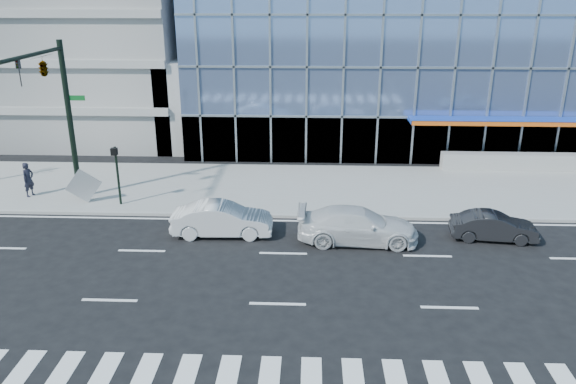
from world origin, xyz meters
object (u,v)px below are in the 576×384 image
dark_sedan (494,227)px  tilted_panel (84,186)px  white_sedan (222,219)px  ped_signal_post (117,167)px  white_suv (358,225)px  traffic_signal (52,86)px  pedestrian (28,179)px

dark_sedan → tilted_panel: (-19.53, 3.30, 0.45)m
white_sedan → dark_sedan: bearing=-91.8°
dark_sedan → ped_signal_post: bearing=85.5°
white_suv → dark_sedan: bearing=-84.1°
tilted_panel → traffic_signal: bearing=-157.3°
pedestrian → tilted_panel: size_ratio=1.40×
white_sedan → tilted_panel: tilted_panel is taller
white_suv → dark_sedan: white_suv is taller
white_suv → pedestrian: 17.44m
ped_signal_post → white_suv: size_ratio=0.57×
dark_sedan → white_sedan: bearing=95.6°
white_suv → tilted_panel: size_ratio=4.02×
white_suv → white_sedan: bearing=87.0°
ped_signal_post → white_sedan: size_ratio=0.67×
white_sedan → dark_sedan: white_sedan is taller
traffic_signal → white_suv: traffic_signal is taller
pedestrian → white_sedan: bearing=-90.5°
traffic_signal → tilted_panel: traffic_signal is taller
ped_signal_post → tilted_panel: ped_signal_post is taller
traffic_signal → ped_signal_post: size_ratio=2.67×
pedestrian → tilted_panel: tilted_panel is taller
traffic_signal → white_suv: (14.18, -3.24, -5.41)m
tilted_panel → pedestrian: bearing=148.4°
dark_sedan → white_suv: bearing=100.1°
white_suv → dark_sedan: 6.02m
pedestrian → tilted_panel: (3.27, -0.88, 0.00)m
traffic_signal → tilted_panel: 5.17m
traffic_signal → dark_sedan: size_ratio=2.16×
white_suv → white_sedan: white_suv is taller
traffic_signal → pedestrian: bearing=151.8°
white_sedan → dark_sedan: size_ratio=1.21×
white_sedan → tilted_panel: (-7.53, 3.30, 0.32)m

